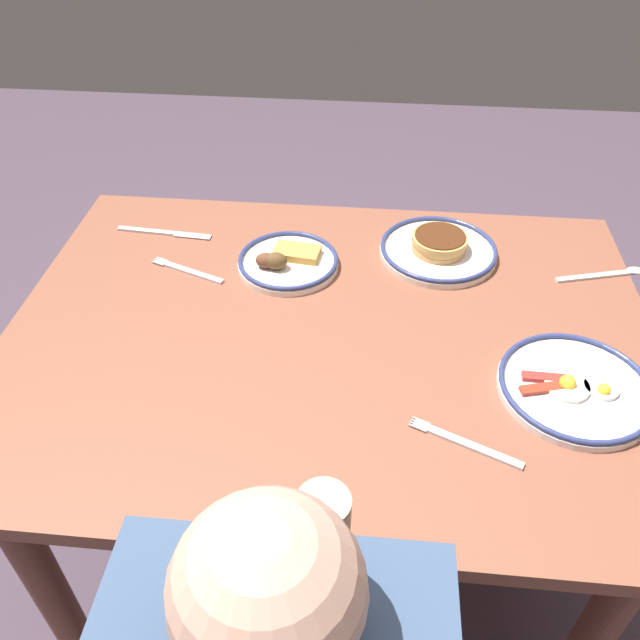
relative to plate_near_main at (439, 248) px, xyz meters
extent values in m
plane|color=#473946|center=(0.23, 0.29, -0.75)|extent=(6.00, 6.00, 0.00)
cube|color=brown|center=(0.23, 0.29, -0.03)|extent=(1.29, 0.96, 0.03)
cylinder|color=brown|center=(-0.31, -0.08, -0.40)|extent=(0.07, 0.07, 0.70)
cylinder|color=brown|center=(0.76, -0.08, -0.40)|extent=(0.07, 0.07, 0.70)
cylinder|color=brown|center=(-0.31, 0.66, -0.40)|extent=(0.07, 0.07, 0.70)
cylinder|color=brown|center=(0.76, 0.66, -0.40)|extent=(0.07, 0.07, 0.70)
cylinder|color=silver|center=(0.00, 0.00, -0.01)|extent=(0.27, 0.27, 0.01)
torus|color=navy|center=(0.00, 0.00, 0.00)|extent=(0.27, 0.27, 0.01)
cylinder|color=tan|center=(0.00, 0.00, 0.00)|extent=(0.12, 0.12, 0.01)
cylinder|color=tan|center=(0.00, 0.00, 0.01)|extent=(0.12, 0.12, 0.01)
cylinder|color=tan|center=(0.00, 0.00, 0.03)|extent=(0.13, 0.13, 0.01)
cylinder|color=#4C2814|center=(0.00, 0.00, 0.03)|extent=(0.11, 0.11, 0.00)
cylinder|color=white|center=(0.34, 0.08, -0.01)|extent=(0.23, 0.23, 0.01)
torus|color=navy|center=(0.34, 0.08, 0.00)|extent=(0.22, 0.22, 0.01)
cube|color=gold|center=(0.32, 0.06, 0.01)|extent=(0.11, 0.07, 0.02)
ellipsoid|color=brown|center=(0.36, 0.11, 0.02)|extent=(0.05, 0.04, 0.04)
ellipsoid|color=brown|center=(0.38, 0.10, 0.01)|extent=(0.04, 0.03, 0.03)
ellipsoid|color=brown|center=(0.36, 0.11, 0.01)|extent=(0.04, 0.03, 0.03)
cylinder|color=white|center=(-0.22, 0.41, -0.01)|extent=(0.27, 0.27, 0.01)
torus|color=navy|center=(-0.22, 0.41, 0.00)|extent=(0.27, 0.27, 0.01)
cylinder|color=white|center=(-0.27, 0.41, 0.00)|extent=(0.06, 0.06, 0.01)
sphere|color=yellow|center=(-0.27, 0.42, 0.01)|extent=(0.02, 0.02, 0.02)
cylinder|color=white|center=(-0.21, 0.42, 0.00)|extent=(0.08, 0.08, 0.01)
sphere|color=yellow|center=(-0.21, 0.41, 0.01)|extent=(0.03, 0.03, 0.03)
cube|color=#A82D27|center=(-0.17, 0.40, 0.00)|extent=(0.08, 0.02, 0.01)
cube|color=#A4311E|center=(-0.17, 0.42, 0.00)|extent=(0.10, 0.04, 0.01)
cube|color=silver|center=(0.55, 0.12, -0.01)|extent=(0.17, 0.08, 0.01)
cube|color=silver|center=(0.62, 0.08, -0.01)|extent=(0.03, 0.01, 0.00)
cube|color=silver|center=(0.63, 0.09, -0.01)|extent=(0.03, 0.01, 0.00)
cube|color=silver|center=(0.63, 0.10, -0.01)|extent=(0.03, 0.01, 0.00)
cube|color=silver|center=(0.63, 0.10, -0.01)|extent=(0.03, 0.01, 0.00)
cube|color=silver|center=(-0.02, 0.55, -0.01)|extent=(0.18, 0.09, 0.01)
cube|color=silver|center=(0.05, 0.51, -0.01)|extent=(0.03, 0.02, 0.00)
cube|color=silver|center=(0.05, 0.51, -0.01)|extent=(0.03, 0.02, 0.00)
cube|color=silver|center=(0.05, 0.52, -0.01)|extent=(0.03, 0.02, 0.00)
cube|color=silver|center=(0.06, 0.52, -0.01)|extent=(0.03, 0.02, 0.00)
cube|color=silver|center=(0.67, -0.03, -0.01)|extent=(0.20, 0.03, 0.01)
cube|color=silver|center=(0.58, -0.02, -0.01)|extent=(0.09, 0.03, 0.00)
cube|color=silver|center=(-0.35, 0.05, -0.01)|extent=(0.19, 0.07, 0.01)
ellipsoid|color=silver|center=(-0.43, 0.03, -0.01)|extent=(0.04, 0.03, 0.01)
sphere|color=#D3A088|center=(0.23, 0.97, 0.28)|extent=(0.18, 0.18, 0.18)
cylinder|color=#D4B089|center=(0.19, 0.79, 0.02)|extent=(0.09, 0.09, 0.26)
camera|label=1|loc=(0.15, 1.24, 0.83)|focal=36.02mm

